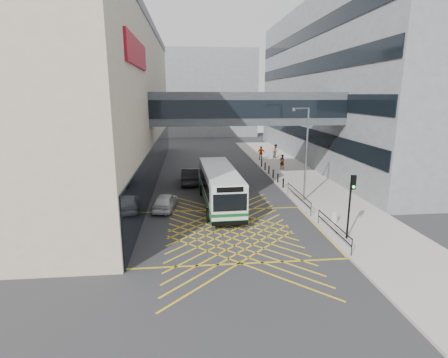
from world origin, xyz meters
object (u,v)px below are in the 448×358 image
object	(u,v)px
pedestrian_c	(261,153)
traffic_light	(351,198)
car_silver	(221,174)
pedestrian_a	(282,162)
street_lamp	(305,149)
pedestrian_b	(276,151)
bus	(219,186)
car_white	(165,201)
litter_bin	(334,217)
car_dark	(190,176)

from	to	relation	value
pedestrian_c	traffic_light	bearing A→B (deg)	89.95
car_silver	pedestrian_a	world-z (taller)	pedestrian_a
street_lamp	pedestrian_b	xyz separation A→B (m)	(2.68, 19.88, -3.38)
street_lamp	bus	bearing A→B (deg)	156.94
car_white	litter_bin	xyz separation A→B (m)	(11.80, -4.44, -0.10)
bus	car_silver	distance (m)	8.41
traffic_light	litter_bin	world-z (taller)	traffic_light
car_dark	pedestrian_a	xyz separation A→B (m)	(10.90, 5.40, 0.23)
litter_bin	pedestrian_a	xyz separation A→B (m)	(1.08, 17.90, 0.46)
car_white	car_dark	distance (m)	8.30
bus	litter_bin	xyz separation A→B (m)	(7.49, -5.18, -1.07)
street_lamp	pedestrian_c	distance (m)	19.19
pedestrian_b	pedestrian_c	size ratio (longest dim) A/B	1.05
litter_bin	pedestrian_c	distance (m)	24.09
bus	car_white	bearing A→B (deg)	-172.46
car_silver	litter_bin	distance (m)	15.04
pedestrian_a	pedestrian_b	size ratio (longest dim) A/B	0.90
car_dark	litter_bin	size ratio (longest dim) A/B	6.35
pedestrian_c	bus	bearing A→B (deg)	69.13
bus	street_lamp	size ratio (longest dim) A/B	1.44
bus	pedestrian_b	bearing A→B (deg)	62.05
car_dark	litter_bin	xyz separation A→B (m)	(9.82, -12.50, -0.24)
traffic_light	pedestrian_c	xyz separation A→B (m)	(0.16, 26.93, -1.71)
car_white	pedestrian_c	world-z (taller)	pedestrian_c
car_dark	traffic_light	size ratio (longest dim) A/B	1.26
car_white	pedestrian_a	world-z (taller)	pedestrian_a
litter_bin	bus	bearing A→B (deg)	145.35
car_dark	street_lamp	distance (m)	12.36
car_white	car_dark	size ratio (longest dim) A/B	0.82
bus	pedestrian_a	xyz separation A→B (m)	(8.57, 12.72, -0.60)
car_dark	traffic_light	xyz separation A→B (m)	(9.48, -15.34, 1.99)
car_dark	pedestrian_b	size ratio (longest dim) A/B	2.64
bus	pedestrian_b	xyz separation A→B (m)	(9.61, 19.90, -0.51)
car_silver	pedestrian_b	size ratio (longest dim) A/B	2.37
litter_bin	car_silver	bearing A→B (deg)	116.20
car_white	traffic_light	xyz separation A→B (m)	(11.47, -7.29, 2.12)
car_white	litter_bin	world-z (taller)	car_white
street_lamp	litter_bin	world-z (taller)	street_lamp
car_dark	pedestrian_c	bearing A→B (deg)	-129.61
bus	car_dark	world-z (taller)	bus
car_silver	street_lamp	world-z (taller)	street_lamp
bus	pedestrian_a	world-z (taller)	bus
traffic_light	pedestrian_b	distance (m)	28.09
street_lamp	litter_bin	distance (m)	6.55
car_silver	pedestrian_c	xyz separation A→B (m)	(6.46, 10.58, 0.37)
car_dark	pedestrian_c	world-z (taller)	pedestrian_c
traffic_light	street_lamp	xyz separation A→B (m)	(-0.23, 8.05, 1.71)
car_dark	traffic_light	distance (m)	18.15
bus	litter_bin	distance (m)	9.17
pedestrian_c	pedestrian_b	bearing A→B (deg)	-156.16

